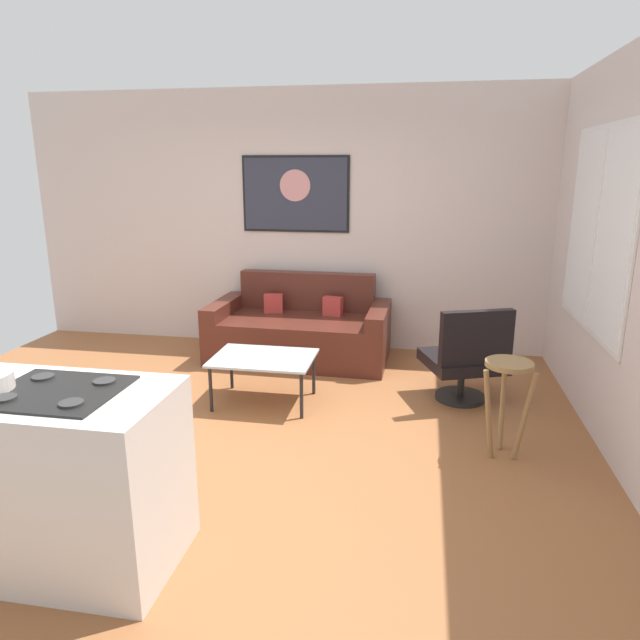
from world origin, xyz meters
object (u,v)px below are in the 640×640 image
(coffee_table, at_px, (264,361))
(armchair, at_px, (467,358))
(couch, at_px, (300,332))
(bar_stool, at_px, (508,384))
(wall_painting, at_px, (295,194))

(coffee_table, bearing_deg, armchair, 10.15)
(coffee_table, bearing_deg, couch, 87.49)
(coffee_table, bearing_deg, bar_stool, -17.80)
(couch, bearing_deg, bar_stool, -44.90)
(bar_stool, xyz_separation_m, wall_painting, (-2.00, 2.33, 1.16))
(coffee_table, distance_m, wall_painting, 2.17)
(couch, height_order, bar_stool, couch)
(armchair, height_order, bar_stool, armchair)
(armchair, xyz_separation_m, bar_stool, (0.20, -0.92, 0.13))
(couch, xyz_separation_m, bar_stool, (1.86, -1.85, 0.25))
(bar_stool, bearing_deg, coffee_table, 162.20)
(armchair, bearing_deg, wall_painting, 141.81)
(couch, relative_size, armchair, 2.18)
(armchair, bearing_deg, couch, 150.60)
(couch, height_order, coffee_table, couch)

